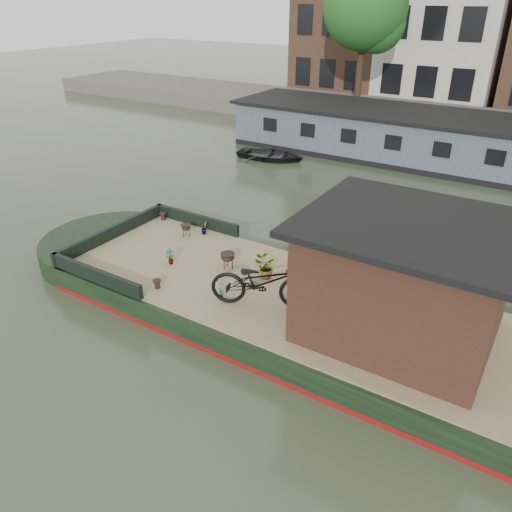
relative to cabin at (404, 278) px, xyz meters
The scene contains 18 objects.
ground 2.88m from the cabin, behind, with size 120.00×120.00×0.00m, color #2B3220.
houseboat_hull 3.87m from the cabin, behind, with size 14.01×4.02×0.60m.
houseboat_deck 2.52m from the cabin, behind, with size 11.80×3.80×0.05m, color #8B7656.
bow_bulwark 7.33m from the cabin, behind, with size 3.00×4.00×0.35m.
cabin is the anchor object (origin of this frame).
bicycle 2.94m from the cabin, 166.75° to the right, with size 0.79×2.25×1.18m, color black.
potted_plant_a 5.84m from the cabin, behind, with size 0.23×0.15×0.43m, color #A0672D.
potted_plant_b 6.41m from the cabin, 165.57° to the left, with size 0.19×0.16×0.35m, color maroon.
potted_plant_c 3.52m from the cabin, behind, with size 0.49×0.43×0.55m, color #B33E33.
potted_plant_e 3.97m from the cabin, 165.59° to the right, with size 0.13×0.09×0.26m, color brown.
brazier_front 4.53m from the cabin, behind, with size 0.38×0.38×0.41m, color black, non-canonical shape.
brazier_rear 6.65m from the cabin, 169.63° to the left, with size 0.33×0.33×0.35m, color black, non-canonical shape.
bollard_port 8.05m from the cabin, 167.68° to the left, with size 0.19×0.19×0.22m, color black.
bollard_stbd 5.52m from the cabin, 165.38° to the right, with size 0.19×0.19×0.22m, color black.
dinghy 14.26m from the cabin, 131.24° to the left, with size 2.24×3.14×0.65m, color black.
far_houseboat 14.20m from the cabin, 98.88° to the left, with size 20.40×4.40×2.11m.
quay 20.67m from the cabin, 96.09° to the left, with size 60.00×6.00×0.90m, color #47443F.
tree_left 21.28m from the cabin, 114.13° to the left, with size 4.40×4.40×7.40m.
Camera 1 is at (4.21, -8.51, 6.73)m, focal length 35.00 mm.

